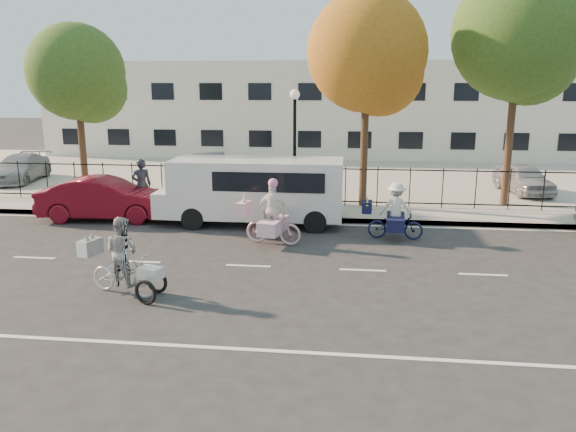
# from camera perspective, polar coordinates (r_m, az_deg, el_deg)

# --- Properties ---
(ground) EXTENTS (120.00, 120.00, 0.00)m
(ground) POSITION_cam_1_polar(r_m,az_deg,el_deg) (14.88, -4.05, -5.09)
(ground) COLOR #333334
(road_markings) EXTENTS (60.00, 9.52, 0.01)m
(road_markings) POSITION_cam_1_polar(r_m,az_deg,el_deg) (14.88, -4.05, -5.07)
(road_markings) COLOR silver
(road_markings) RESTS_ON ground
(curb) EXTENTS (60.00, 0.10, 0.15)m
(curb) POSITION_cam_1_polar(r_m,az_deg,el_deg) (19.65, -1.33, -0.26)
(curb) COLOR #A8A399
(curb) RESTS_ON ground
(sidewalk) EXTENTS (60.00, 2.20, 0.15)m
(sidewalk) POSITION_cam_1_polar(r_m,az_deg,el_deg) (20.66, -0.92, 0.42)
(sidewalk) COLOR #A8A399
(sidewalk) RESTS_ON ground
(parking_lot) EXTENTS (60.00, 15.60, 0.15)m
(parking_lot) POSITION_cam_1_polar(r_m,az_deg,el_deg) (29.35, 1.39, 4.29)
(parking_lot) COLOR #A8A399
(parking_lot) RESTS_ON ground
(iron_fence) EXTENTS (58.00, 0.06, 1.50)m
(iron_fence) POSITION_cam_1_polar(r_m,az_deg,el_deg) (21.57, -0.54, 3.21)
(iron_fence) COLOR black
(iron_fence) RESTS_ON sidewalk
(building) EXTENTS (34.00, 10.00, 6.00)m
(building) POSITION_cam_1_polar(r_m,az_deg,el_deg) (38.99, 2.82, 10.84)
(building) COLOR silver
(building) RESTS_ON ground
(lamppost) EXTENTS (0.36, 0.36, 4.33)m
(lamppost) POSITION_cam_1_polar(r_m,az_deg,el_deg) (20.84, 0.68, 8.98)
(lamppost) COLOR black
(lamppost) RESTS_ON sidewalk
(street_sign) EXTENTS (0.85, 0.06, 1.80)m
(street_sign) POSITION_cam_1_polar(r_m,az_deg,el_deg) (21.41, -5.61, 4.47)
(street_sign) COLOR black
(street_sign) RESTS_ON sidewalk
(zebra_trike) EXTENTS (2.11, 1.26, 1.81)m
(zebra_trike) POSITION_cam_1_polar(r_m,az_deg,el_deg) (13.26, -16.42, -4.76)
(zebra_trike) COLOR silver
(zebra_trike) RESTS_ON ground
(unicorn_bike) EXTENTS (2.02, 1.44, 1.99)m
(unicorn_bike) POSITION_cam_1_polar(r_m,az_deg,el_deg) (16.67, -1.62, -0.41)
(unicorn_bike) COLOR #D09EA1
(unicorn_bike) RESTS_ON ground
(bull_bike) EXTENTS (1.90, 1.31, 1.76)m
(bull_bike) POSITION_cam_1_polar(r_m,az_deg,el_deg) (17.53, 10.79, -0.07)
(bull_bike) COLOR #101338
(bull_bike) RESTS_ON ground
(white_van) EXTENTS (6.27, 2.20, 2.22)m
(white_van) POSITION_cam_1_polar(r_m,az_deg,el_deg) (18.98, -3.46, 2.78)
(white_van) COLOR white
(white_van) RESTS_ON ground
(red_sedan) EXTENTS (4.66, 1.94, 1.50)m
(red_sedan) POSITION_cam_1_polar(r_m,az_deg,el_deg) (20.66, -18.03, 1.67)
(red_sedan) COLOR #5C0A16
(red_sedan) RESTS_ON ground
(pedestrian) EXTENTS (0.83, 0.72, 1.91)m
(pedestrian) POSITION_cam_1_polar(r_m,az_deg,el_deg) (21.02, -14.65, 3.07)
(pedestrian) COLOR black
(pedestrian) RESTS_ON sidewalk
(lot_car_a) EXTENTS (2.37, 4.52, 1.25)m
(lot_car_a) POSITION_cam_1_polar(r_m,az_deg,el_deg) (29.56, -25.59, 4.42)
(lot_car_a) COLOR #979A9E
(lot_car_a) RESTS_ON parking_lot
(lot_car_b) EXTENTS (2.66, 4.67, 1.23)m
(lot_car_b) POSITION_cam_1_polar(r_m,az_deg,el_deg) (25.02, -7.95, 4.18)
(lot_car_b) COLOR white
(lot_car_b) RESTS_ON parking_lot
(lot_car_c) EXTENTS (2.73, 4.62, 1.44)m
(lot_car_c) POSITION_cam_1_polar(r_m,az_deg,el_deg) (25.91, -8.10, 4.72)
(lot_car_c) COLOR #53565B
(lot_car_c) RESTS_ON parking_lot
(lot_car_d) EXTENTS (2.05, 3.85, 1.25)m
(lot_car_d) POSITION_cam_1_polar(r_m,az_deg,el_deg) (25.76, 22.80, 3.54)
(lot_car_d) COLOR #A1A4A9
(lot_car_d) RESTS_ON parking_lot
(tree_west) EXTENTS (3.85, 3.85, 7.06)m
(tree_west) POSITION_cam_1_polar(r_m,az_deg,el_deg) (24.71, -20.32, 13.12)
(tree_west) COLOR #442D1D
(tree_west) RESTS_ON ground
(tree_mid) EXTENTS (4.35, 4.35, 7.97)m
(tree_mid) POSITION_cam_1_polar(r_m,az_deg,el_deg) (21.24, 8.41, 15.60)
(tree_mid) COLOR #442D1D
(tree_mid) RESTS_ON ground
(tree_east) EXTENTS (4.83, 4.83, 8.85)m
(tree_east) POSITION_cam_1_polar(r_m,az_deg,el_deg) (22.93, 22.67, 16.13)
(tree_east) COLOR #442D1D
(tree_east) RESTS_ON ground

